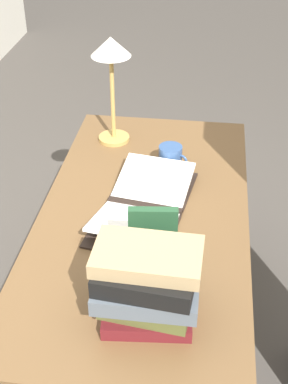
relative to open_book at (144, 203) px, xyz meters
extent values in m
plane|color=#47423D|center=(-0.03, 0.00, -0.75)|extent=(12.00, 12.00, 0.00)
cube|color=brown|center=(-0.03, 0.00, -0.04)|extent=(1.48, 0.74, 0.03)
cube|color=brown|center=(0.66, -0.32, -0.40)|extent=(0.06, 0.06, 0.70)
cube|color=brown|center=(0.66, 0.32, -0.40)|extent=(0.06, 0.06, 0.70)
cube|color=black|center=(0.00, 0.00, -0.01)|extent=(0.07, 0.28, 0.02)
cube|color=black|center=(-0.14, 0.02, -0.02)|extent=(0.30, 0.32, 0.01)
cube|color=black|center=(0.14, -0.02, -0.02)|extent=(0.30, 0.32, 0.01)
cube|color=white|center=(-0.13, 0.02, 0.01)|extent=(0.28, 0.30, 0.07)
cube|color=white|center=(0.13, -0.02, 0.01)|extent=(0.28, 0.30, 0.07)
cube|color=maroon|center=(-0.51, -0.08, 0.00)|extent=(0.21, 0.26, 0.04)
cube|color=brown|center=(-0.51, -0.08, 0.05)|extent=(0.20, 0.26, 0.05)
cube|color=slate|center=(-0.51, -0.08, 0.10)|extent=(0.22, 0.28, 0.05)
cube|color=black|center=(-0.51, -0.08, 0.15)|extent=(0.24, 0.28, 0.05)
cube|color=tan|center=(-0.51, -0.08, 0.20)|extent=(0.18, 0.29, 0.04)
cube|color=#234C2D|center=(-0.34, -0.07, 0.11)|extent=(0.04, 0.15, 0.25)
cylinder|color=tan|center=(0.48, 0.20, -0.01)|extent=(0.14, 0.14, 0.02)
cylinder|color=tan|center=(0.48, 0.20, 0.18)|extent=(0.02, 0.02, 0.37)
cone|color=silver|center=(0.48, 0.20, 0.40)|extent=(0.16, 0.16, 0.08)
cylinder|color=#335184|center=(0.29, -0.07, 0.03)|extent=(0.09, 0.09, 0.09)
torus|color=#335184|center=(0.27, -0.11, 0.03)|extent=(0.03, 0.05, 0.05)
camera|label=1|loc=(-1.54, -0.20, 1.14)|focal=50.00mm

